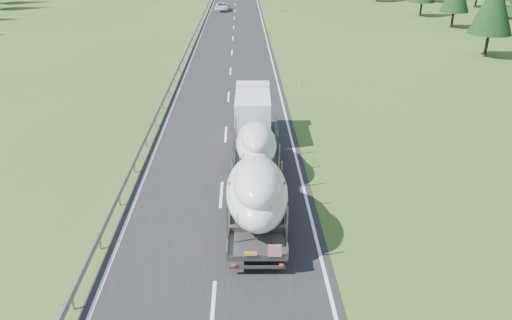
{
  "coord_description": "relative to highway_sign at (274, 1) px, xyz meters",
  "views": [
    {
      "loc": [
        1.22,
        -15.13,
        13.01
      ],
      "look_at": [
        1.91,
        9.41,
        1.88
      ],
      "focal_mm": 35.0,
      "sensor_mm": 36.0,
      "label": 1
    }
  ],
  "objects": [
    {
      "name": "distant_van",
      "position": [
        -9.59,
        1.23,
        -1.07
      ],
      "size": [
        2.52,
        5.36,
        1.48
      ],
      "primitive_type": "imported",
      "rotation": [
        0.0,
        0.0,
        -0.01
      ],
      "color": "silver",
      "rests_on": "ground"
    },
    {
      "name": "highway_sign",
      "position": [
        0.0,
        0.0,
        0.0
      ],
      "size": [
        0.08,
        0.9,
        2.6
      ],
      "color": "slate",
      "rests_on": "ground"
    },
    {
      "name": "boat_truck",
      "position": [
        -5.29,
        -70.07,
        0.2
      ],
      "size": [
        3.02,
        18.26,
        3.83
      ],
      "color": "silver",
      "rests_on": "ground"
    },
    {
      "name": "ground",
      "position": [
        -7.2,
        -80.0,
        -1.81
      ],
      "size": [
        400.0,
        400.0,
        0.0
      ],
      "primitive_type": "plane",
      "color": "#34521B",
      "rests_on": "ground"
    }
  ]
}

